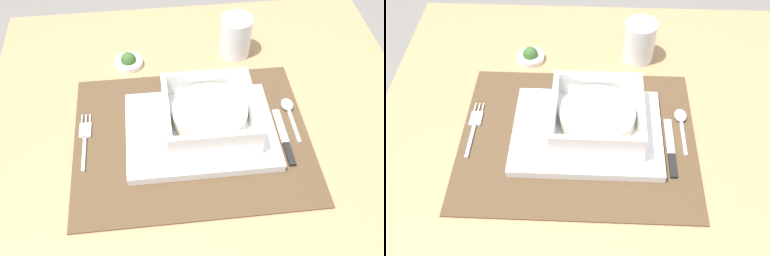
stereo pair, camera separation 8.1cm
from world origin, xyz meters
TOP-DOWN VIEW (x-y plane):
  - dining_table at (0.00, 0.00)m, footprint 0.85×0.78m
  - placemat at (-0.03, -0.04)m, footprint 0.44×0.35m
  - serving_plate at (-0.01, -0.03)m, footprint 0.27×0.21m
  - porridge_bowl at (0.01, -0.02)m, footprint 0.17×0.17m
  - fork at (-0.23, -0.02)m, footprint 0.02×0.14m
  - spoon at (0.17, 0.01)m, footprint 0.02×0.11m
  - butter_knife at (0.14, -0.06)m, footprint 0.01×0.13m
  - drinking_glass at (0.09, 0.20)m, footprint 0.07×0.07m
  - condiment_saucer at (-0.14, 0.18)m, footprint 0.06×0.06m

SIDE VIEW (x-z plane):
  - dining_table at x=0.00m, z-range 0.26..0.99m
  - placemat at x=-0.03m, z-range 0.73..0.74m
  - fork at x=-0.23m, z-range 0.74..0.74m
  - butter_knife at x=0.14m, z-range 0.74..0.74m
  - spoon at x=0.17m, z-range 0.74..0.75m
  - condiment_saucer at x=-0.14m, z-range 0.73..0.76m
  - serving_plate at x=-0.01m, z-range 0.74..0.75m
  - drinking_glass at x=0.09m, z-range 0.73..0.82m
  - porridge_bowl at x=0.01m, z-range 0.75..0.80m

